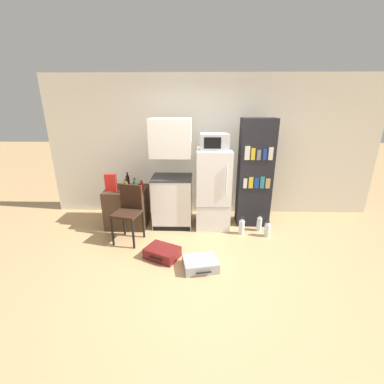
{
  "coord_description": "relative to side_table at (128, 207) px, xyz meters",
  "views": [
    {
      "loc": [
        -0.06,
        -3.05,
        2.16
      ],
      "look_at": [
        -0.16,
        0.85,
        0.81
      ],
      "focal_mm": 24.0,
      "sensor_mm": 36.0,
      "label": 1
    }
  ],
  "objects": [
    {
      "name": "water_bottle_back",
      "position": [
        2.48,
        -0.39,
        -0.23
      ],
      "size": [
        0.1,
        0.1,
        0.29
      ],
      "color": "silver",
      "rests_on": "ground_plane"
    },
    {
      "name": "bottle_amber_beer",
      "position": [
        0.15,
        0.08,
        0.42
      ],
      "size": [
        0.07,
        0.07,
        0.15
      ],
      "color": "brown",
      "rests_on": "side_table"
    },
    {
      "name": "wall_back",
      "position": [
        1.56,
        0.72,
        0.99
      ],
      "size": [
        6.4,
        0.1,
        2.69
      ],
      "color": "silver",
      "rests_on": "ground_plane"
    },
    {
      "name": "microwave",
      "position": [
        1.57,
        0.01,
        1.2
      ],
      "size": [
        0.48,
        0.35,
        0.27
      ],
      "color": "#B7B7BC",
      "rests_on": "refrigerator"
    },
    {
      "name": "water_bottle_middle",
      "position": [
        2.39,
        -0.18,
        -0.22
      ],
      "size": [
        0.09,
        0.09,
        0.31
      ],
      "color": "silver",
      "rests_on": "ground_plane"
    },
    {
      "name": "refrigerator",
      "position": [
        1.57,
        0.01,
        0.36
      ],
      "size": [
        0.59,
        0.63,
        1.42
      ],
      "color": "white",
      "rests_on": "ground_plane"
    },
    {
      "name": "bottle_green_tall",
      "position": [
        0.22,
        -0.2,
        0.46
      ],
      "size": [
        0.07,
        0.07,
        0.26
      ],
      "color": "#1E6028",
      "rests_on": "side_table"
    },
    {
      "name": "water_bottle_front",
      "position": [
        2.06,
        -0.31,
        -0.22
      ],
      "size": [
        0.1,
        0.1,
        0.31
      ],
      "color": "silver",
      "rests_on": "ground_plane"
    },
    {
      "name": "bookshelf",
      "position": [
        2.31,
        0.13,
        0.61
      ],
      "size": [
        0.58,
        0.37,
        1.93
      ],
      "color": "black",
      "rests_on": "ground_plane"
    },
    {
      "name": "side_table",
      "position": [
        0.0,
        0.0,
        0.0
      ],
      "size": [
        0.72,
        0.63,
        0.71
      ],
      "color": "#422D1E",
      "rests_on": "ground_plane"
    },
    {
      "name": "cereal_box",
      "position": [
        -0.22,
        -0.12,
        0.5
      ],
      "size": [
        0.19,
        0.07,
        0.3
      ],
      "color": "red",
      "rests_on": "side_table"
    },
    {
      "name": "bottle_olive_oil",
      "position": [
        0.07,
        -0.22,
        0.46
      ],
      "size": [
        0.07,
        0.07,
        0.24
      ],
      "color": "#566619",
      "rests_on": "side_table"
    },
    {
      "name": "kitchen_hutch",
      "position": [
        0.83,
        0.04,
        0.53
      ],
      "size": [
        0.71,
        0.57,
        1.93
      ],
      "color": "white",
      "rests_on": "ground_plane"
    },
    {
      "name": "bottle_wine_dark",
      "position": [
        0.02,
        0.08,
        0.47
      ],
      "size": [
        0.07,
        0.07,
        0.28
      ],
      "color": "black",
      "rests_on": "side_table"
    },
    {
      "name": "suitcase_large_flat",
      "position": [
        1.34,
        -1.32,
        -0.28
      ],
      "size": [
        0.53,
        0.46,
        0.14
      ],
      "rotation": [
        0.0,
        0.0,
        0.2
      ],
      "color": "#99999E",
      "rests_on": "ground_plane"
    },
    {
      "name": "bottle_ketchup_red",
      "position": [
        0.31,
        -0.08,
        0.43
      ],
      "size": [
        0.06,
        0.06,
        0.18
      ],
      "color": "#AD1914",
      "rests_on": "side_table"
    },
    {
      "name": "bottle_clear_short",
      "position": [
        -0.23,
        0.12,
        0.43
      ],
      "size": [
        0.07,
        0.07,
        0.18
      ],
      "color": "silver",
      "rests_on": "side_table"
    },
    {
      "name": "suitcase_small_flat",
      "position": [
        0.78,
        -1.08,
        -0.28
      ],
      "size": [
        0.57,
        0.51,
        0.16
      ],
      "rotation": [
        0.0,
        0.0,
        -0.45
      ],
      "color": "maroon",
      "rests_on": "ground_plane"
    },
    {
      "name": "chair",
      "position": [
        0.19,
        -0.53,
        0.21
      ],
      "size": [
        0.48,
        0.49,
        0.93
      ],
      "rotation": [
        0.0,
        0.0,
        -0.24
      ],
      "color": "black",
      "rests_on": "ground_plane"
    },
    {
      "name": "ground_plane",
      "position": [
        1.36,
        -1.28,
        -0.35
      ],
      "size": [
        24.0,
        24.0,
        0.0
      ],
      "primitive_type": "plane",
      "color": "tan"
    }
  ]
}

